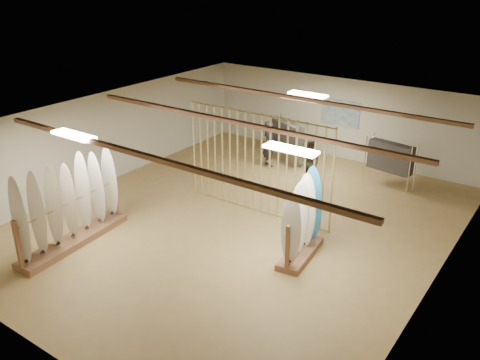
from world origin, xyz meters
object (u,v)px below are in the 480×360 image
Objects in this scene: clothing_rack_b at (391,157)px; shopper_b at (309,160)px; rack_left at (71,216)px; clothing_rack_a at (288,135)px; shopper_a at (269,141)px; rack_right at (301,231)px.

clothing_rack_b is 0.90× the size of shopper_b.
rack_left reaches higher than shopper_b.
clothing_rack_b is (3.53, 0.03, -0.02)m from clothing_rack_a.
shopper_a is (1.11, 7.14, 0.14)m from rack_left.
shopper_a is at bearing 122.59° from rack_right.
clothing_rack_b is (5.07, 7.64, 0.26)m from rack_left.
rack_left reaches higher than rack_right.
rack_right is 1.11× the size of shopper_a.
rack_left is at bearing -77.44° from clothing_rack_a.
clothing_rack_a is 1.92m from shopper_b.
clothing_rack_b is at bearing 51.20° from rack_left.
rack_right is (4.81, 2.65, -0.08)m from rack_left.
rack_left reaches higher than shopper_a.
clothing_rack_b is 0.88× the size of shopper_a.
rack_right is 5.95m from clothing_rack_a.
clothing_rack_b is at bearing 24.51° from clothing_rack_a.
clothing_rack_a reaches higher than clothing_rack_b.
shopper_b reaches higher than clothing_rack_b.
rack_left reaches higher than clothing_rack_a.
rack_left is at bearing -114.66° from clothing_rack_b.
clothing_rack_b is at bearing 80.11° from rack_right.
shopper_b reaches higher than clothing_rack_a.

